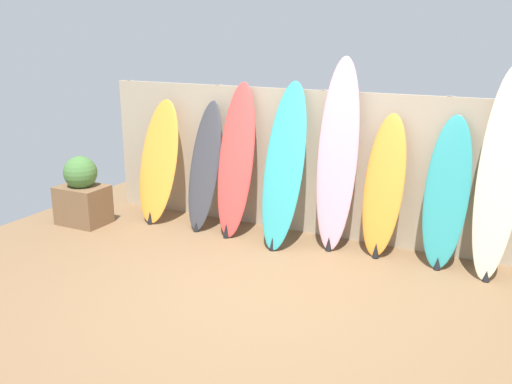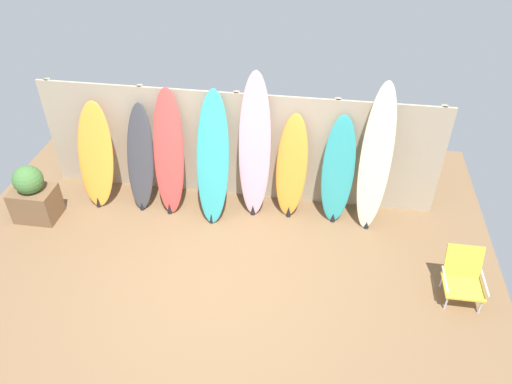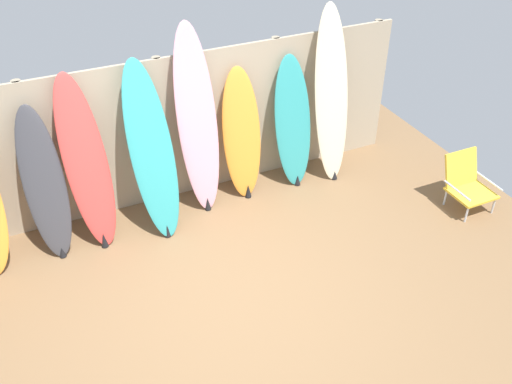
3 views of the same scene
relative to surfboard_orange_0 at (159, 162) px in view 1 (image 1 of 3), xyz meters
The scene contains 11 objects.
ground 2.77m from the surfboard_orange_0, 36.75° to the right, with size 7.68×7.68×0.00m, color brown.
fence_back 2.17m from the surfboard_orange_0, 11.05° to the left, with size 6.08×0.11×1.80m.
surfboard_orange_0 is the anchor object (origin of this frame).
surfboard_charcoal_1 0.71m from the surfboard_orange_0, ahead, with size 0.43×0.57×1.63m.
surfboard_red_2 1.17m from the surfboard_orange_0, ahead, with size 0.52×0.69×1.88m.
surfboard_teal_3 1.85m from the surfboard_orange_0, ahead, with size 0.51×0.75×1.92m.
surfboard_pink_4 2.46m from the surfboard_orange_0, ahead, with size 0.49×0.47×2.21m.
surfboard_orange_5 2.99m from the surfboard_orange_0, ahead, with size 0.52×0.48×1.61m.
surfboard_teal_6 3.67m from the surfboard_orange_0, ahead, with size 0.50×0.48×1.63m.
surfboard_cream_7 4.18m from the surfboard_orange_0, ahead, with size 0.50×0.59×2.18m.
planter_box 1.08m from the surfboard_orange_0, 142.64° to the right, with size 0.63×0.47×0.91m.
Camera 1 is at (2.36, -4.41, 2.50)m, focal length 40.00 mm.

